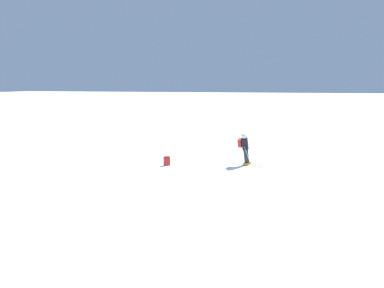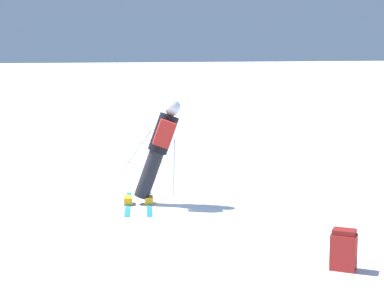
{
  "view_description": "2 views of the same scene",
  "coord_description": "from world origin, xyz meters",
  "views": [
    {
      "loc": [
        -16.93,
        -0.86,
        4.27
      ],
      "look_at": [
        -0.22,
        3.28,
        0.85
      ],
      "focal_mm": 28.0,
      "sensor_mm": 36.0,
      "label": 1
    },
    {
      "loc": [
        2.44,
        10.35,
        2.61
      ],
      "look_at": [
        -0.81,
        2.69,
        1.42
      ],
      "focal_mm": 60.0,
      "sensor_mm": 36.0,
      "label": 2
    }
  ],
  "objects": [
    {
      "name": "ground_plane",
      "position": [
        0.0,
        0.0,
        0.0
      ],
      "size": [
        300.0,
        300.0,
        0.0
      ],
      "primitive_type": "plane",
      "color": "white"
    },
    {
      "name": "skier",
      "position": [
        -1.29,
        0.14,
        1.02
      ],
      "size": [
        1.29,
        1.84,
        1.86
      ],
      "rotation": [
        0.0,
        0.0,
        -0.32
      ],
      "color": "#1E7AC6",
      "rests_on": "ground"
    },
    {
      "name": "spare_backpack",
      "position": [
        -2.16,
        4.19,
        0.24
      ],
      "size": [
        0.37,
        0.37,
        0.5
      ],
      "rotation": [
        0.0,
        0.0,
        2.35
      ],
      "color": "#AD231E",
      "rests_on": "ground"
    }
  ]
}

